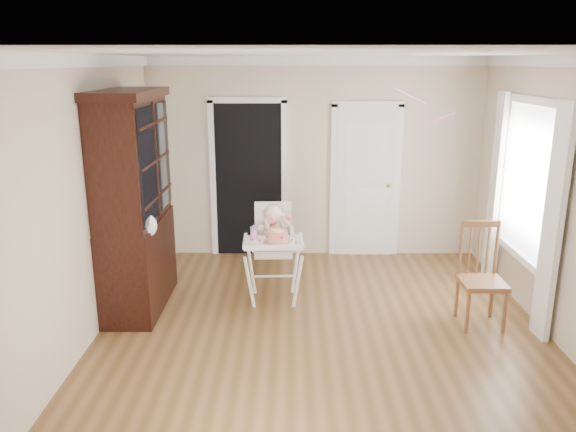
{
  "coord_description": "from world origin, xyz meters",
  "views": [
    {
      "loc": [
        -0.31,
        -5.06,
        2.63
      ],
      "look_at": [
        -0.35,
        0.78,
        1.02
      ],
      "focal_mm": 35.0,
      "sensor_mm": 36.0,
      "label": 1
    }
  ],
  "objects_px": {
    "china_cabinet": "(134,203)",
    "dining_chair": "(481,279)",
    "sippy_cup": "(254,233)",
    "cake": "(277,237)",
    "high_chair": "(273,242)"
  },
  "relations": [
    {
      "from": "high_chair",
      "to": "dining_chair",
      "type": "relative_size",
      "value": 1.06
    },
    {
      "from": "china_cabinet",
      "to": "dining_chair",
      "type": "xyz_separation_m",
      "value": [
        3.61,
        -0.42,
        -0.69
      ]
    },
    {
      "from": "sippy_cup",
      "to": "dining_chair",
      "type": "relative_size",
      "value": 0.16
    },
    {
      "from": "china_cabinet",
      "to": "dining_chair",
      "type": "relative_size",
      "value": 2.22
    },
    {
      "from": "sippy_cup",
      "to": "dining_chair",
      "type": "xyz_separation_m",
      "value": [
        2.35,
        -0.4,
        -0.36
      ]
    },
    {
      "from": "high_chair",
      "to": "cake",
      "type": "relative_size",
      "value": 3.97
    },
    {
      "from": "cake",
      "to": "china_cabinet",
      "type": "bearing_deg",
      "value": 174.69
    },
    {
      "from": "dining_chair",
      "to": "sippy_cup",
      "type": "bearing_deg",
      "value": 169.95
    },
    {
      "from": "high_chair",
      "to": "china_cabinet",
      "type": "height_order",
      "value": "china_cabinet"
    },
    {
      "from": "sippy_cup",
      "to": "dining_chair",
      "type": "distance_m",
      "value": 2.41
    },
    {
      "from": "dining_chair",
      "to": "cake",
      "type": "bearing_deg",
      "value": 172.02
    },
    {
      "from": "high_chair",
      "to": "china_cabinet",
      "type": "xyz_separation_m",
      "value": [
        -1.47,
        -0.16,
        0.48
      ]
    },
    {
      "from": "cake",
      "to": "sippy_cup",
      "type": "distance_m",
      "value": 0.29
    },
    {
      "from": "china_cabinet",
      "to": "cake",
      "type": "bearing_deg",
      "value": -5.31
    },
    {
      "from": "high_chair",
      "to": "dining_chair",
      "type": "distance_m",
      "value": 2.23
    }
  ]
}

